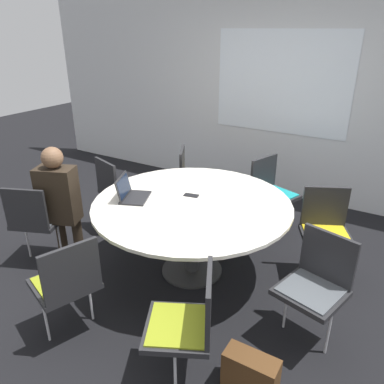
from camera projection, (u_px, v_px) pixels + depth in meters
ground_plane at (192, 270)px, 3.72m from camera, size 16.00×16.00×0.00m
wall_back at (281, 98)px, 4.96m from camera, size 8.00×0.07×2.70m
conference_table at (192, 211)px, 3.45m from camera, size 1.82×1.82×0.75m
chair_0 at (35, 217)px, 3.65m from camera, size 0.57×0.56×0.87m
chair_1 at (67, 280)px, 2.74m from camera, size 0.54×0.56×0.87m
chair_2 at (188, 319)px, 2.37m from camera, size 0.57×0.58×0.87m
chair_3 at (316, 280)px, 2.73m from camera, size 0.53×0.52×0.87m
chair_4 at (326, 227)px, 3.47m from camera, size 0.58×0.57×0.87m
chair_5 at (271, 189)px, 4.28m from camera, size 0.54×0.55×0.87m
chair_6 at (192, 176)px, 4.64m from camera, size 0.58×0.58×0.87m
chair_7 at (117, 187)px, 4.32m from camera, size 0.55×0.54×0.87m
person_0 at (59, 197)px, 3.62m from camera, size 0.42×0.35×1.22m
laptop at (130, 193)px, 3.47m from camera, size 0.35×0.39×0.21m
cell_phone at (191, 195)px, 3.54m from camera, size 0.15×0.10×0.01m
handbag at (250, 373)px, 2.45m from camera, size 0.36×0.16×0.28m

